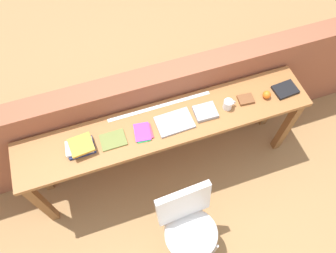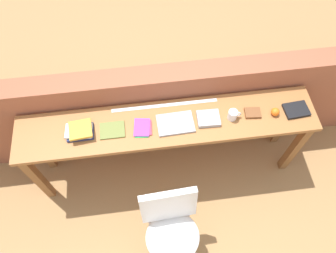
{
  "view_description": "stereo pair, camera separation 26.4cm",
  "coord_description": "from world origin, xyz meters",
  "px_view_note": "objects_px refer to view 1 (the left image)",
  "views": [
    {
      "loc": [
        -0.43,
        -1.0,
        3.19
      ],
      "look_at": [
        0.0,
        0.25,
        0.9
      ],
      "focal_mm": 35.0,
      "sensor_mm": 36.0,
      "label": 1
    },
    {
      "loc": [
        -0.17,
        -1.06,
        3.19
      ],
      "look_at": [
        0.0,
        0.25,
        0.9
      ],
      "focal_mm": 35.0,
      "sensor_mm": 36.0,
      "label": 2
    }
  ],
  "objects_px": {
    "leather_journal_brown": "(246,99)",
    "chair_white_moulded": "(189,224)",
    "magazine_cycling": "(113,140)",
    "pamphlet_pile_colourful": "(143,132)",
    "mug": "(228,104)",
    "sports_ball_small": "(267,95)",
    "book_repair_rightmost": "(285,90)",
    "book_open_centre": "(174,122)",
    "book_stack_leftmost": "(81,147)"
  },
  "relations": [
    {
      "from": "leather_journal_brown",
      "to": "chair_white_moulded",
      "type": "bearing_deg",
      "value": -130.89
    },
    {
      "from": "magazine_cycling",
      "to": "pamphlet_pile_colourful",
      "type": "xyz_separation_m",
      "value": [
        0.24,
        -0.01,
        0.0
      ]
    },
    {
      "from": "mug",
      "to": "sports_ball_small",
      "type": "bearing_deg",
      "value": -1.53
    },
    {
      "from": "book_repair_rightmost",
      "to": "sports_ball_small",
      "type": "bearing_deg",
      "value": 178.8
    },
    {
      "from": "magazine_cycling",
      "to": "book_open_centre",
      "type": "bearing_deg",
      "value": -0.61
    },
    {
      "from": "mug",
      "to": "sports_ball_small",
      "type": "relative_size",
      "value": 1.57
    },
    {
      "from": "mug",
      "to": "book_open_centre",
      "type": "bearing_deg",
      "value": -179.81
    },
    {
      "from": "magazine_cycling",
      "to": "mug",
      "type": "height_order",
      "value": "mug"
    },
    {
      "from": "magazine_cycling",
      "to": "book_open_centre",
      "type": "height_order",
      "value": "book_open_centre"
    },
    {
      "from": "magazine_cycling",
      "to": "mug",
      "type": "relative_size",
      "value": 1.84
    },
    {
      "from": "book_stack_leftmost",
      "to": "pamphlet_pile_colourful",
      "type": "distance_m",
      "value": 0.5
    },
    {
      "from": "book_open_centre",
      "to": "leather_journal_brown",
      "type": "bearing_deg",
      "value": -0.14
    },
    {
      "from": "leather_journal_brown",
      "to": "book_open_centre",
      "type": "bearing_deg",
      "value": -173.04
    },
    {
      "from": "chair_white_moulded",
      "to": "leather_journal_brown",
      "type": "xyz_separation_m",
      "value": [
        0.78,
        0.75,
        0.37
      ]
    },
    {
      "from": "chair_white_moulded",
      "to": "book_open_centre",
      "type": "distance_m",
      "value": 0.83
    },
    {
      "from": "sports_ball_small",
      "to": "book_repair_rightmost",
      "type": "distance_m",
      "value": 0.19
    },
    {
      "from": "chair_white_moulded",
      "to": "book_stack_leftmost",
      "type": "bearing_deg",
      "value": 130.71
    },
    {
      "from": "book_stack_leftmost",
      "to": "pamphlet_pile_colourful",
      "type": "height_order",
      "value": "book_stack_leftmost"
    },
    {
      "from": "book_open_centre",
      "to": "pamphlet_pile_colourful",
      "type": "bearing_deg",
      "value": 179.21
    },
    {
      "from": "mug",
      "to": "book_repair_rightmost",
      "type": "distance_m",
      "value": 0.55
    },
    {
      "from": "magazine_cycling",
      "to": "leather_journal_brown",
      "type": "relative_size",
      "value": 1.56
    },
    {
      "from": "chair_white_moulded",
      "to": "mug",
      "type": "xyz_separation_m",
      "value": [
        0.6,
        0.73,
        0.4
      ]
    },
    {
      "from": "chair_white_moulded",
      "to": "magazine_cycling",
      "type": "relative_size",
      "value": 4.4
    },
    {
      "from": "chair_white_moulded",
      "to": "book_stack_leftmost",
      "type": "height_order",
      "value": "book_stack_leftmost"
    },
    {
      "from": "book_stack_leftmost",
      "to": "magazine_cycling",
      "type": "height_order",
      "value": "book_stack_leftmost"
    },
    {
      "from": "leather_journal_brown",
      "to": "book_repair_rightmost",
      "type": "relative_size",
      "value": 0.65
    },
    {
      "from": "book_stack_leftmost",
      "to": "book_open_centre",
      "type": "distance_m",
      "value": 0.77
    },
    {
      "from": "sports_ball_small",
      "to": "book_repair_rightmost",
      "type": "xyz_separation_m",
      "value": [
        0.19,
        0.01,
        -0.02
      ]
    },
    {
      "from": "book_stack_leftmost",
      "to": "book_open_centre",
      "type": "xyz_separation_m",
      "value": [
        0.77,
        -0.01,
        -0.03
      ]
    },
    {
      "from": "book_stack_leftmost",
      "to": "pamphlet_pile_colourful",
      "type": "bearing_deg",
      "value": -2.07
    },
    {
      "from": "chair_white_moulded",
      "to": "magazine_cycling",
      "type": "height_order",
      "value": "magazine_cycling"
    },
    {
      "from": "mug",
      "to": "magazine_cycling",
      "type": "bearing_deg",
      "value": 179.76
    },
    {
      "from": "pamphlet_pile_colourful",
      "to": "leather_journal_brown",
      "type": "distance_m",
      "value": 0.93
    },
    {
      "from": "sports_ball_small",
      "to": "mug",
      "type": "bearing_deg",
      "value": 178.47
    },
    {
      "from": "sports_ball_small",
      "to": "book_repair_rightmost",
      "type": "height_order",
      "value": "sports_ball_small"
    },
    {
      "from": "leather_journal_brown",
      "to": "book_repair_rightmost",
      "type": "xyz_separation_m",
      "value": [
        0.37,
        -0.02,
        0.0
      ]
    },
    {
      "from": "chair_white_moulded",
      "to": "mug",
      "type": "relative_size",
      "value": 8.1
    },
    {
      "from": "book_repair_rightmost",
      "to": "pamphlet_pile_colourful",
      "type": "bearing_deg",
      "value": 176.15
    },
    {
      "from": "chair_white_moulded",
      "to": "book_open_centre",
      "type": "xyz_separation_m",
      "value": [
        0.13,
        0.73,
        0.36
      ]
    },
    {
      "from": "magazine_cycling",
      "to": "book_open_centre",
      "type": "relative_size",
      "value": 0.68
    },
    {
      "from": "leather_journal_brown",
      "to": "book_stack_leftmost",
      "type": "bearing_deg",
      "value": -174.46
    },
    {
      "from": "magazine_cycling",
      "to": "sports_ball_small",
      "type": "height_order",
      "value": "sports_ball_small"
    },
    {
      "from": "book_stack_leftmost",
      "to": "pamphlet_pile_colourful",
      "type": "xyz_separation_m",
      "value": [
        0.49,
        -0.02,
        -0.03
      ]
    },
    {
      "from": "mug",
      "to": "sports_ball_small",
      "type": "height_order",
      "value": "mug"
    },
    {
      "from": "book_open_centre",
      "to": "mug",
      "type": "distance_m",
      "value": 0.48
    },
    {
      "from": "pamphlet_pile_colourful",
      "to": "magazine_cycling",
      "type": "bearing_deg",
      "value": 177.5
    },
    {
      "from": "chair_white_moulded",
      "to": "mug",
      "type": "height_order",
      "value": "mug"
    },
    {
      "from": "pamphlet_pile_colourful",
      "to": "book_stack_leftmost",
      "type": "bearing_deg",
      "value": 177.93
    },
    {
      "from": "pamphlet_pile_colourful",
      "to": "sports_ball_small",
      "type": "height_order",
      "value": "sports_ball_small"
    },
    {
      "from": "book_stack_leftmost",
      "to": "magazine_cycling",
      "type": "relative_size",
      "value": 1.12
    }
  ]
}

